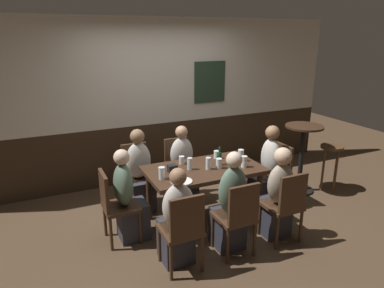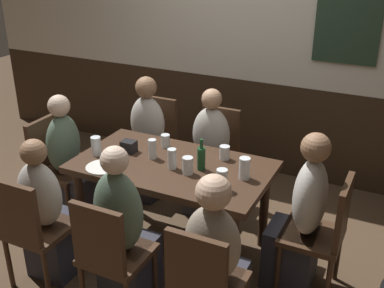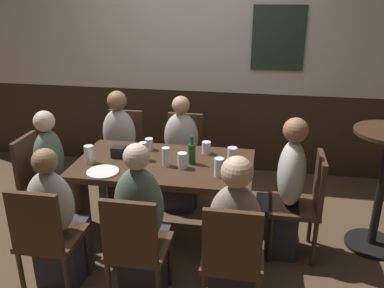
% 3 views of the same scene
% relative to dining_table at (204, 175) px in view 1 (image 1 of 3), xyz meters
% --- Properties ---
extents(ground_plane, '(12.00, 12.00, 0.00)m').
position_rel_dining_table_xyz_m(ground_plane, '(0.00, 0.00, -0.65)').
color(ground_plane, '#4C3826').
extents(wall_back, '(6.40, 0.13, 2.60)m').
position_rel_dining_table_xyz_m(wall_back, '(0.01, 1.65, 0.66)').
color(wall_back, '#332316').
rests_on(wall_back, ground_plane).
extents(dining_table, '(1.46, 0.82, 0.74)m').
position_rel_dining_table_xyz_m(dining_table, '(0.00, 0.00, 0.00)').
color(dining_table, '#382316').
rests_on(dining_table, ground_plane).
extents(chair_left_near, '(0.40, 0.40, 0.88)m').
position_rel_dining_table_xyz_m(chair_left_near, '(-0.64, -0.83, -0.15)').
color(chair_left_near, '#422B1C').
rests_on(chair_left_near, ground_plane).
extents(chair_right_near, '(0.40, 0.40, 0.88)m').
position_rel_dining_table_xyz_m(chair_right_near, '(0.64, -0.83, -0.15)').
color(chair_right_near, '#422B1C').
rests_on(chair_right_near, ground_plane).
extents(chair_mid_near, '(0.40, 0.40, 0.88)m').
position_rel_dining_table_xyz_m(chair_mid_near, '(0.00, -0.83, -0.15)').
color(chair_mid_near, '#422B1C').
rests_on(chair_mid_near, ground_plane).
extents(chair_left_far, '(0.40, 0.40, 0.88)m').
position_rel_dining_table_xyz_m(chair_left_far, '(-0.64, 0.83, -0.15)').
color(chair_left_far, '#422B1C').
rests_on(chair_left_far, ground_plane).
extents(chair_head_west, '(0.40, 0.40, 0.88)m').
position_rel_dining_table_xyz_m(chair_head_west, '(-1.14, 0.00, -0.15)').
color(chair_head_west, '#422B1C').
rests_on(chair_head_west, ground_plane).
extents(chair_mid_far, '(0.40, 0.40, 0.88)m').
position_rel_dining_table_xyz_m(chair_mid_far, '(0.00, 0.83, -0.15)').
color(chair_mid_far, '#422B1C').
rests_on(chair_mid_far, ground_plane).
extents(chair_head_east, '(0.40, 0.40, 0.88)m').
position_rel_dining_table_xyz_m(chair_head_east, '(1.14, 0.00, -0.15)').
color(chair_head_east, '#422B1C').
rests_on(chair_head_east, ground_plane).
extents(person_left_near, '(0.34, 0.37, 1.09)m').
position_rel_dining_table_xyz_m(person_left_near, '(-0.64, -0.66, -0.19)').
color(person_left_near, '#2D2D38').
rests_on(person_left_near, ground_plane).
extents(person_right_near, '(0.34, 0.37, 1.13)m').
position_rel_dining_table_xyz_m(person_right_near, '(0.64, -0.66, -0.17)').
color(person_right_near, '#2D2D38').
rests_on(person_right_near, ground_plane).
extents(person_mid_near, '(0.34, 0.37, 1.17)m').
position_rel_dining_table_xyz_m(person_mid_near, '(0.00, -0.66, -0.16)').
color(person_mid_near, '#2D2D38').
rests_on(person_mid_near, ground_plane).
extents(person_left_far, '(0.34, 0.37, 1.14)m').
position_rel_dining_table_xyz_m(person_left_far, '(-0.64, 0.66, -0.17)').
color(person_left_far, '#2D2D38').
rests_on(person_left_far, ground_plane).
extents(person_head_west, '(0.37, 0.34, 1.13)m').
position_rel_dining_table_xyz_m(person_head_west, '(-0.98, 0.00, -0.18)').
color(person_head_west, '#2D2D38').
rests_on(person_head_west, ground_plane).
extents(person_mid_far, '(0.34, 0.37, 1.12)m').
position_rel_dining_table_xyz_m(person_mid_far, '(-0.00, 0.66, -0.18)').
color(person_mid_far, '#2D2D38').
rests_on(person_mid_far, ground_plane).
extents(person_head_east, '(0.37, 0.34, 1.18)m').
position_rel_dining_table_xyz_m(person_head_east, '(0.98, 0.00, -0.15)').
color(person_head_east, '#2D2D38').
rests_on(person_head_east, ground_plane).
extents(pint_glass_pale, '(0.08, 0.08, 0.11)m').
position_rel_dining_table_xyz_m(pint_glass_pale, '(0.32, 0.25, 0.14)').
color(pint_glass_pale, silver).
rests_on(pint_glass_pale, dining_table).
extents(pint_glass_stout, '(0.06, 0.06, 0.15)m').
position_rel_dining_table_xyz_m(pint_glass_stout, '(-0.18, 0.02, 0.16)').
color(pint_glass_stout, silver).
rests_on(pint_glass_stout, dining_table).
extents(tumbler_short, '(0.08, 0.08, 0.13)m').
position_rel_dining_table_xyz_m(tumbler_short, '(0.17, -0.08, 0.15)').
color(tumbler_short, silver).
rests_on(tumbler_short, dining_table).
extents(beer_glass_half, '(0.08, 0.08, 0.16)m').
position_rel_dining_table_xyz_m(beer_glass_half, '(0.56, 0.02, 0.16)').
color(beer_glass_half, silver).
rests_on(beer_glass_half, dining_table).
extents(beer_glass_tall, '(0.08, 0.08, 0.15)m').
position_rel_dining_table_xyz_m(beer_glass_tall, '(0.47, -0.19, 0.16)').
color(beer_glass_tall, silver).
rests_on(beer_glass_tall, dining_table).
extents(tumbler_water, '(0.07, 0.07, 0.15)m').
position_rel_dining_table_xyz_m(tumbler_water, '(0.03, -0.06, 0.16)').
color(tumbler_water, silver).
rests_on(tumbler_water, dining_table).
extents(pint_glass_amber, '(0.07, 0.07, 0.10)m').
position_rel_dining_table_xyz_m(pint_glass_amber, '(-0.20, 0.25, 0.14)').
color(pint_glass_amber, silver).
rests_on(pint_glass_amber, dining_table).
extents(highball_clear, '(0.08, 0.08, 0.15)m').
position_rel_dining_table_xyz_m(highball_clear, '(-0.60, -0.11, 0.16)').
color(highball_clear, silver).
rests_on(highball_clear, dining_table).
extents(beer_bottle_green, '(0.06, 0.06, 0.24)m').
position_rel_dining_table_xyz_m(beer_bottle_green, '(0.23, 0.02, 0.19)').
color(beer_bottle_green, '#194723').
rests_on(beer_bottle_green, dining_table).
extents(plate_white_large, '(0.25, 0.25, 0.01)m').
position_rel_dining_table_xyz_m(plate_white_large, '(-0.42, -0.28, 0.10)').
color(plate_white_large, white).
rests_on(plate_white_large, dining_table).
extents(condiment_caddy, '(0.11, 0.09, 0.09)m').
position_rel_dining_table_xyz_m(condiment_caddy, '(-0.41, 0.04, 0.14)').
color(condiment_caddy, black).
rests_on(condiment_caddy, dining_table).
extents(side_bar_table, '(0.56, 0.56, 1.05)m').
position_rel_dining_table_xyz_m(side_bar_table, '(1.77, 0.21, -0.03)').
color(side_bar_table, black).
rests_on(side_bar_table, ground_plane).
extents(bar_stool, '(0.34, 0.34, 0.72)m').
position_rel_dining_table_xyz_m(bar_stool, '(2.22, 0.06, -0.08)').
color(bar_stool, '#513521').
rests_on(bar_stool, ground_plane).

